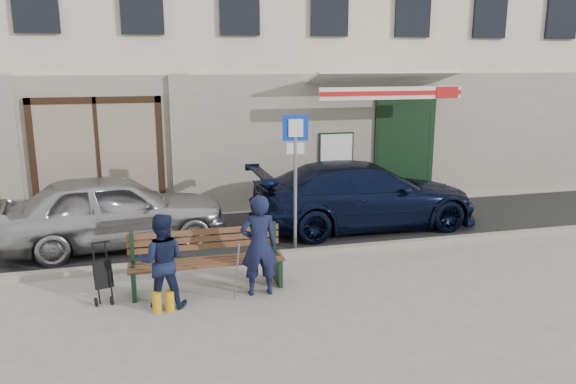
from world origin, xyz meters
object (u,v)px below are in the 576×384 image
object	(u,v)px
car_silver	(114,210)
man	(259,245)
car_navy	(364,195)
woman	(162,261)
bench	(204,261)
parking_sign	(295,161)
stroller	(103,276)

from	to	relation	value
car_silver	man	size ratio (longest dim) A/B	2.68
car_navy	woman	xyz separation A→B (m)	(-4.34, -3.05, -0.01)
car_navy	woman	bearing A→B (deg)	124.29
car_silver	woman	bearing A→B (deg)	-173.56
woman	bench	bearing A→B (deg)	-135.70
man	parking_sign	bearing A→B (deg)	-118.03
parking_sign	car_silver	bearing A→B (deg)	172.18
car_silver	parking_sign	bearing A→B (deg)	-114.97
parking_sign	bench	distance (m)	2.72
car_silver	woman	world-z (taller)	car_silver
man	bench	bearing A→B (deg)	-24.35
parking_sign	stroller	distance (m)	3.96
man	car_silver	bearing A→B (deg)	-51.31
car_silver	woman	distance (m)	3.12
bench	stroller	xyz separation A→B (m)	(-1.50, -0.07, -0.07)
car_navy	man	size ratio (longest dim) A/B	3.11
car_navy	bench	world-z (taller)	car_navy
woman	stroller	bearing A→B (deg)	-18.04
stroller	car_navy	bearing A→B (deg)	11.41
car_navy	man	world-z (taller)	man
car_navy	stroller	xyz separation A→B (m)	(-5.19, -2.63, -0.31)
parking_sign	stroller	xyz separation A→B (m)	(-3.38, -1.60, -1.30)
parking_sign	woman	distance (m)	3.39
man	stroller	distance (m)	2.35
car_silver	stroller	size ratio (longest dim) A/B	4.72
bench	man	size ratio (longest dim) A/B	1.53
bench	man	xyz separation A→B (m)	(0.80, -0.39, 0.33)
car_silver	parking_sign	world-z (taller)	parking_sign
stroller	woman	bearing A→B (deg)	-41.48
car_navy	man	distance (m)	4.13
car_navy	parking_sign	bearing A→B (deg)	119.04
woman	stroller	size ratio (longest dim) A/B	1.57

